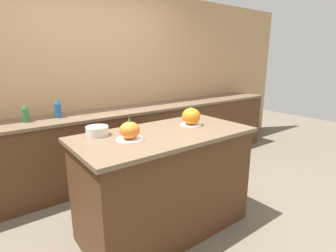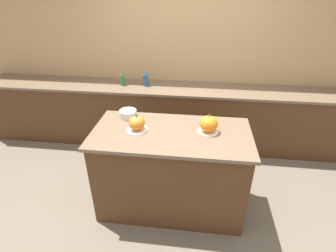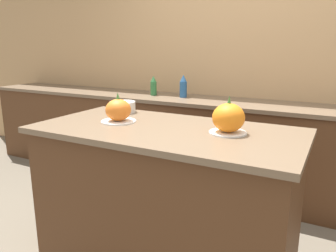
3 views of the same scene
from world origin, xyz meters
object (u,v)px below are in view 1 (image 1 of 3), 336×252
Objects in this scene: mixing_bowl at (97,131)px; bottle_tall at (58,108)px; pumpkin_cake_left at (130,131)px; pumpkin_cake_right at (191,117)px; bottle_short at (25,113)px.

bottle_tall is at bearing 91.36° from mixing_bowl.
mixing_bowl is at bearing 121.44° from pumpkin_cake_left.
bottle_short is at bearing 133.88° from pumpkin_cake_right.
bottle_tall is at bearing 3.06° from bottle_short.
pumpkin_cake_left is 1.18× the size of mixing_bowl.
pumpkin_cake_right is at bearing -55.55° from bottle_tall.
bottle_tall is at bearing 97.92° from pumpkin_cake_left.
pumpkin_cake_left is 1.05× the size of pumpkin_cake_right.
pumpkin_cake_right reaches higher than pumpkin_cake_left.
pumpkin_cake_left is at bearing -58.56° from mixing_bowl.
bottle_tall reaches higher than pumpkin_cake_left.
bottle_short is (-1.23, 1.28, -0.02)m from pumpkin_cake_right.
pumpkin_cake_right is at bearing -13.85° from mixing_bowl.
pumpkin_cake_right is (0.70, 0.05, 0.01)m from pumpkin_cake_left.
pumpkin_cake_right is 0.92× the size of bottle_tall.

